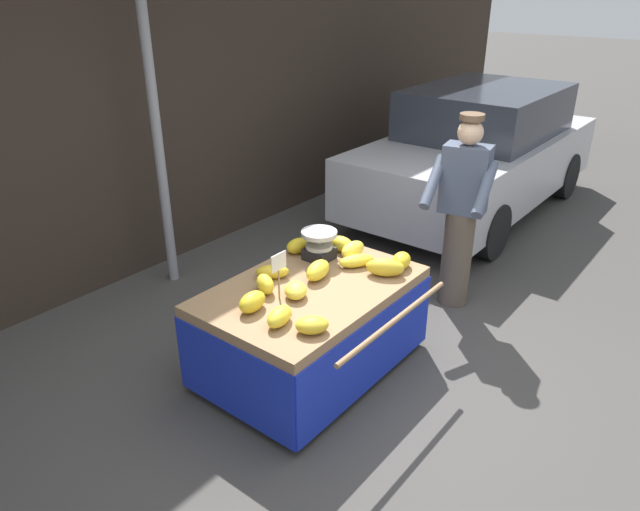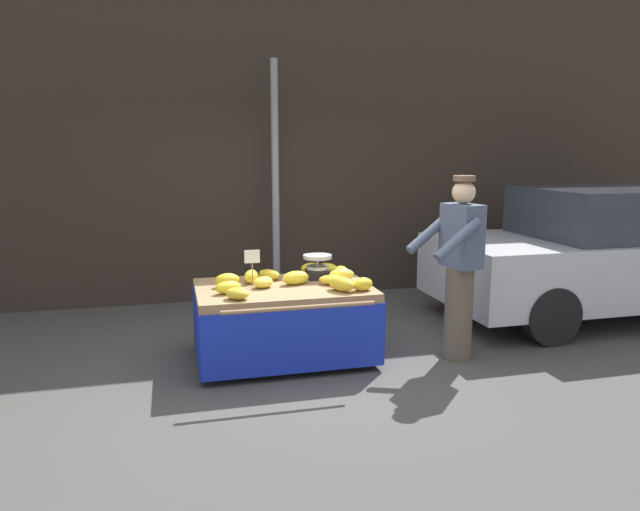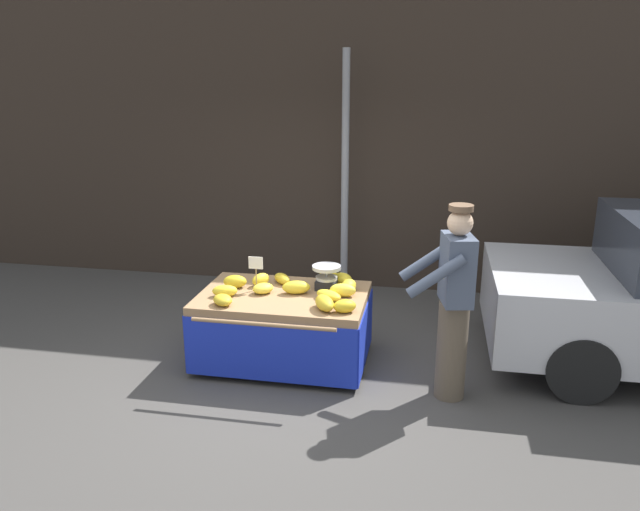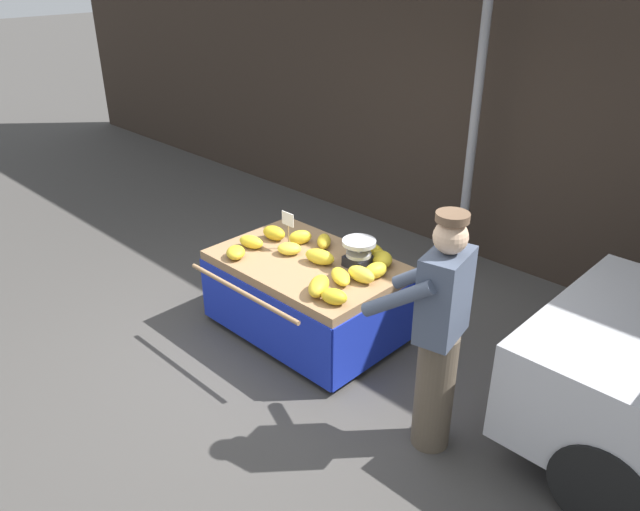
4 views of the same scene
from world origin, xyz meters
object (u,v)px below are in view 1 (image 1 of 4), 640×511
banana_bunch_9 (356,261)px  banana_bunch_12 (279,316)px  banana_bunch_5 (272,272)px  banana_cart (311,309)px  banana_bunch_11 (401,260)px  banana_bunch_0 (296,290)px  vendor_person (461,213)px  banana_bunch_1 (252,302)px  banana_bunch_13 (316,242)px  banana_bunch_7 (298,246)px  street_pole (156,127)px  banana_bunch_8 (318,270)px  banana_bunch_3 (265,284)px  banana_bunch_2 (353,250)px  banana_bunch_6 (342,244)px  banana_bunch_10 (312,325)px  parked_car (478,151)px  banana_bunch_4 (385,267)px  weighing_scale (319,245)px  price_sign (279,266)px

banana_bunch_9 → banana_bunch_12: (-0.98, -0.09, 0.01)m
banana_bunch_5 → banana_bunch_9: (0.54, -0.37, -0.00)m
banana_cart → banana_bunch_11: (0.65, -0.36, 0.25)m
banana_bunch_0 → vendor_person: vendor_person is taller
banana_bunch_0 → banana_bunch_1: bearing=161.3°
banana_bunch_13 → vendor_person: (1.06, -0.75, 0.11)m
banana_bunch_7 → banana_bunch_12: 1.08m
banana_cart → banana_bunch_0: banana_bunch_0 is taller
street_pole → banana_bunch_8: size_ratio=11.31×
banana_bunch_1 → banana_bunch_3: bearing=23.9°
banana_bunch_2 → banana_bunch_0: bearing=-175.3°
banana_bunch_5 → banana_bunch_6: bearing=-9.7°
street_pole → banana_bunch_10: (-0.75, -2.38, -0.75)m
banana_bunch_3 → banana_bunch_5: banana_bunch_3 is taller
banana_bunch_11 → parked_car: 3.40m
banana_bunch_4 → parked_car: size_ratio=0.07×
banana_bunch_3 → banana_bunch_12: (-0.25, -0.36, -0.01)m
banana_bunch_10 → parked_car: 4.49m
banana_bunch_7 → banana_bunch_10: 1.17m
banana_bunch_7 → vendor_person: bearing=-34.0°
banana_cart → banana_bunch_3: 0.42m
banana_bunch_4 → banana_bunch_8: (-0.34, 0.36, -0.00)m
banana_cart → weighing_scale: weighing_scale is taller
weighing_scale → vendor_person: 1.34m
banana_bunch_7 → banana_bunch_0: bearing=-141.2°
price_sign → banana_bunch_11: 1.03m
banana_bunch_1 → banana_bunch_0: bearing=-18.7°
banana_bunch_4 → banana_cart: bearing=144.8°
banana_bunch_7 → vendor_person: vendor_person is taller
weighing_scale → banana_bunch_3: 0.66m
street_pole → banana_cart: 2.24m
banana_bunch_0 → banana_bunch_5: bearing=71.2°
price_sign → banana_bunch_2: 0.87m
banana_bunch_3 → banana_bunch_1: bearing=-156.1°
weighing_scale → banana_bunch_4: 0.56m
banana_bunch_1 → banana_bunch_6: (1.11, 0.09, -0.00)m
street_pole → banana_bunch_1: bearing=-112.6°
banana_bunch_2 → vendor_person: 1.09m
banana_bunch_0 → banana_bunch_3: bearing=111.3°
banana_bunch_2 → price_sign: bearing=179.5°
banana_bunch_2 → banana_bunch_9: 0.16m
banana_cart → banana_bunch_9: banana_bunch_9 is taller
banana_bunch_2 → banana_bunch_11: bearing=-78.8°
price_sign → banana_bunch_0: price_sign is taller
banana_bunch_6 → banana_bunch_12: (-1.13, -0.35, -0.01)m
banana_bunch_12 → parked_car: parked_car is taller
banana_bunch_6 → banana_bunch_9: size_ratio=0.77×
banana_bunch_9 → banana_bunch_5: bearing=145.5°
weighing_scale → banana_bunch_0: (-0.57, -0.25, -0.07)m
street_pole → vendor_person: (1.28, -2.37, -0.63)m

